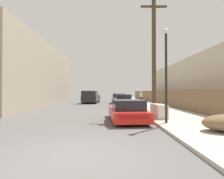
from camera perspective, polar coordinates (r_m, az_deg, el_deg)
The scene contains 13 objects.
ground_plane at distance 4.87m, azimuth -12.46°, elevation -20.52°, with size 220.00×220.00×0.00m, color #595654.
sidewalk_curb at distance 28.37m, azimuth 8.16°, elevation -3.90°, with size 4.20×63.00×0.12m, color #ADA89E.
discarded_fridge at distance 10.80m, azimuth 15.05°, elevation -6.74°, with size 0.68×1.59×0.81m.
parked_sports_car_red at distance 9.98m, azimuth 5.00°, elevation -7.05°, with size 2.11×4.26×1.20m.
car_parked_mid at distance 18.64m, azimuth 3.67°, elevation -3.81°, with size 1.76×4.46×1.36m.
car_parked_far at distance 24.74m, azimuth 2.30°, elevation -3.02°, with size 2.15×4.63×1.38m.
pickup_truck at distance 25.56m, azimuth -6.86°, elevation -2.39°, with size 2.31×5.82×1.76m.
utility_pole at distance 12.56m, azimuth 13.52°, elevation 11.73°, with size 1.80×0.28×8.21m.
street_lamp at distance 9.03m, azimuth 17.24°, elevation 6.73°, with size 0.26×0.26×4.64m.
wooden_fence at distance 25.26m, azimuth 13.78°, elevation -2.25°, with size 0.08×37.81×1.67m, color brown.
building_left_block at distance 22.53m, azimuth -27.80°, elevation 4.08°, with size 7.00×18.05×6.99m, color tan.
building_right_house at distance 23.78m, azimuth 27.40°, elevation 1.75°, with size 6.00×23.30×5.26m, color beige.
pedestrian at distance 24.36m, azimuth 9.50°, elevation -2.31°, with size 0.34×0.34×1.64m.
Camera 1 is at (0.93, -4.49, 1.66)m, focal length 28.00 mm.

